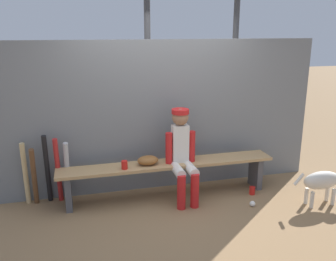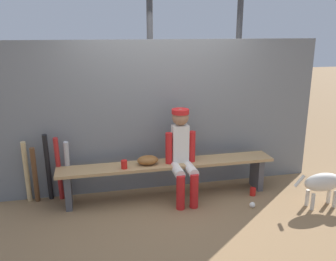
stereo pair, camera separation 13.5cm
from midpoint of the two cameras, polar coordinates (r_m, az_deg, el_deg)
ground_plane at (r=5.09m, az=-0.77°, el=-10.33°), size 30.00×30.00×0.00m
chainlink_fence at (r=5.07m, az=-1.80°, el=2.19°), size 4.57×0.03×2.10m
dugout_bench at (r=4.93m, az=-0.79°, el=-6.20°), size 2.93×0.36×0.50m
player_seated at (r=4.77m, az=1.47°, el=-3.39°), size 0.41×0.55×1.23m
baseball_glove at (r=4.82m, az=-4.00°, el=-4.70°), size 0.28×0.20×0.12m
bat_aluminum_silver at (r=5.00m, az=-16.33°, el=-6.21°), size 0.09×0.23×0.85m
bat_aluminum_red at (r=4.99m, az=-17.64°, el=-6.02°), size 0.08×0.19×0.90m
bat_aluminum_black at (r=5.02m, az=-19.20°, el=-5.75°), size 0.07×0.19×0.95m
bat_wood_dark at (r=5.02m, az=-21.04°, el=-6.83°), size 0.09×0.23×0.81m
bat_wood_natural at (r=5.09m, az=-22.23°, el=-6.33°), size 0.07×0.14×0.85m
baseball at (r=4.93m, az=12.36°, el=-11.19°), size 0.07×0.07×0.07m
cup_on_ground at (r=5.25m, az=12.36°, el=-9.21°), size 0.08×0.08×0.11m
cup_on_bench at (r=4.70m, az=-7.68°, el=-5.39°), size 0.08×0.08×0.11m
dog at (r=5.16m, az=22.82°, el=-7.21°), size 0.84×0.20×0.49m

